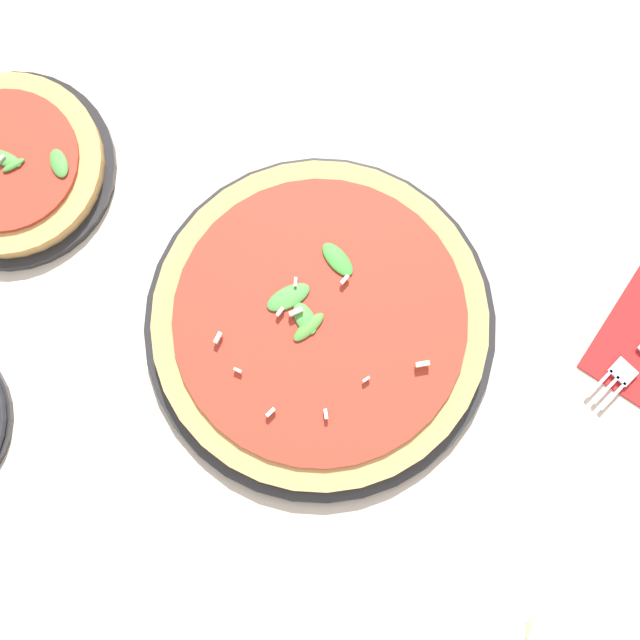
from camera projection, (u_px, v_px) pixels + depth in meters
The scene contains 4 objects.
ground_plane at pixel (337, 345), 0.91m from camera, with size 6.00×6.00×0.00m, color beige.
pizza_arugula_main at pixel (320, 323), 0.89m from camera, with size 0.36×0.36×0.05m.
pizza_personal_side at pixel (9, 166), 0.93m from camera, with size 0.22×0.22×0.05m.
wine_glass at pixel (559, 638), 0.74m from camera, with size 0.08×0.08×0.17m.
Camera 1 is at (0.15, 0.07, 0.89)m, focal length 50.00 mm.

